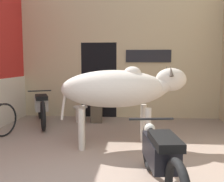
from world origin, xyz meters
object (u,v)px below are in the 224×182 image
motorcycle_far (41,106)px  shopkeeper_seated (97,98)px  cow (121,89)px  plastic_stool (81,113)px  motorcycle_near (160,156)px

motorcycle_far → shopkeeper_seated: size_ratio=1.61×
cow → motorcycle_far: bearing=143.8°
plastic_stool → shopkeeper_seated: bearing=7.1°
motorcycle_near → shopkeeper_seated: (-1.22, 3.52, 0.17)m
shopkeeper_seated → motorcycle_far: bearing=-163.7°
shopkeeper_seated → motorcycle_near: bearing=-70.9°
cow → motorcycle_far: 2.52m
motorcycle_far → shopkeeper_seated: bearing=16.3°
cow → motorcycle_near: 1.87m
cow → shopkeeper_seated: 1.99m
cow → motorcycle_near: (0.54, -1.69, -0.58)m
motorcycle_far → shopkeeper_seated: (1.30, 0.38, 0.16)m
motorcycle_far → cow: bearing=-36.2°
cow → motorcycle_far: cow is taller
cow → shopkeeper_seated: cow is taller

